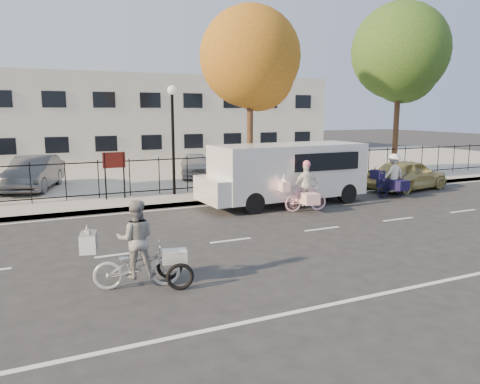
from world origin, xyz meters
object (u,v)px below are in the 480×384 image
white_van (286,171)px  lot_car_c (34,173)px  bull_bike (393,180)px  gold_sedan (408,175)px  lamppost (173,121)px  lot_car_d (195,165)px  zebra_trike (137,254)px  unicorn_bike (305,193)px

white_van → lot_car_c: (-8.57, 6.69, -0.38)m
bull_bike → gold_sedan: size_ratio=0.47×
white_van → lamppost: bearing=136.4°
lamppost → bull_bike: size_ratio=2.24×
lot_car_d → lot_car_c: bearing=-157.8°
lamppost → lot_car_d: size_ratio=1.19×
bull_bike → zebra_trike: bearing=110.8°
zebra_trike → lot_car_d: (6.09, 13.61, 0.08)m
zebra_trike → lot_car_c: zebra_trike is taller
gold_sedan → bull_bike: bearing=109.1°
lot_car_c → unicorn_bike: bearing=-26.4°
lot_car_c → lot_car_d: (7.62, 0.78, -0.10)m
bull_bike → lamppost: bearing=61.7°
gold_sedan → lot_car_c: bearing=57.6°
lamppost → lot_car_d: lamppost is taller
unicorn_bike → white_van: bearing=5.5°
zebra_trike → gold_sedan: size_ratio=0.51×
zebra_trike → unicorn_bike: bearing=-43.7°
lot_car_c → lot_car_d: 7.66m
lamppost → gold_sedan: bearing=-14.4°
unicorn_bike → lot_car_c: (-8.51, 8.15, 0.20)m
zebra_trike → gold_sedan: (13.59, 6.56, 0.01)m
zebra_trike → lot_car_c: (-1.53, 12.83, 0.18)m
gold_sedan → lot_car_d: gold_sedan is taller
bull_bike → lot_car_c: bull_bike is taller
white_van → lot_car_d: (-0.95, 7.47, -0.48)m
lot_car_d → bull_bike: bearing=-38.6°
white_van → gold_sedan: (6.55, 0.42, -0.55)m
zebra_trike → bull_bike: bearing=-52.3°
zebra_trike → white_van: 9.36m
lot_car_c → lot_car_d: size_ratio=1.20×
gold_sedan → zebra_trike: bearing=105.9°
zebra_trike → unicorn_bike: (6.97, 4.68, -0.02)m
unicorn_bike → lot_car_c: size_ratio=0.42×
bull_bike → gold_sedan: bearing=-65.5°
zebra_trike → unicorn_bike: size_ratio=1.14×
unicorn_bike → lot_car_c: bearing=54.4°
white_van → gold_sedan: bearing=1.0°
gold_sedan → lamppost: bearing=65.7°
gold_sedan → lot_car_d: size_ratio=1.13×
white_van → gold_sedan: size_ratio=1.57×
white_van → lot_car_c: size_ratio=1.47×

